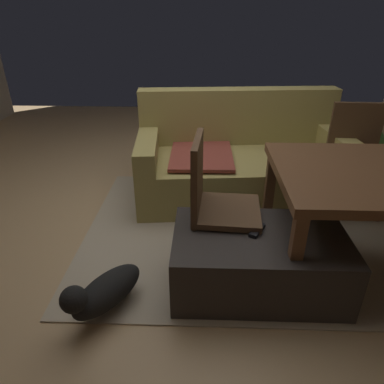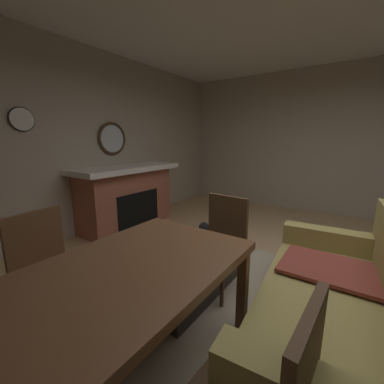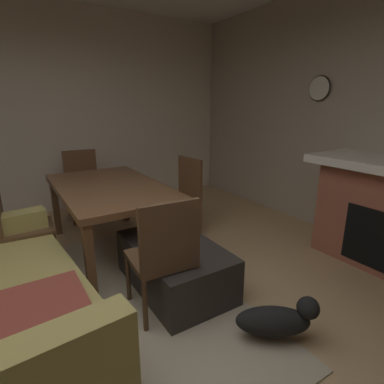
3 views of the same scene
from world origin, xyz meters
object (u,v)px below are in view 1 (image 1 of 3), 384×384
Objects in this scene: dining_chair_north at (355,152)px; dining_chair_west at (213,198)px; small_dog at (103,292)px; couch at (240,162)px; potted_plant at (362,146)px; tv_remote at (257,230)px; ottoman_coffee_table at (258,261)px.

dining_chair_north is 1.00× the size of dining_chair_west.
dining_chair_west reaches higher than small_dog.
couch reaches higher than potted_plant.
tv_remote is 0.17× the size of dining_chair_north.
couch reaches higher than ottoman_coffee_table.
couch reaches higher than dining_chair_west.
dining_chair_west is at bearing -104.54° from couch.
dining_chair_west is (-0.27, 0.20, 0.11)m from tv_remote.
tv_remote reaches higher than small_dog.
couch is 3.43× the size of potted_plant.
potted_plant is at bearing 43.75° from dining_chair_west.
small_dog is at bearing -163.54° from ottoman_coffee_table.
ottoman_coffee_table is at bearing -89.82° from couch.
dining_chair_west reaches higher than potted_plant.
dining_chair_north reaches higher than small_dog.
dining_chair_west is 1.77× the size of small_dog.
ottoman_coffee_table is at bearing -126.72° from potted_plant.
dining_chair_north is at bearing 76.32° from tv_remote.
dining_chair_west is (-1.25, -0.88, 0.00)m from dining_chair_north.
dining_chair_north is 1.53m from dining_chair_west.
couch is 2.17× the size of dining_chair_north.
tv_remote is at bearing 122.31° from ottoman_coffee_table.
dining_chair_north is at bearing -118.81° from potted_plant.
dining_chair_north reaches higher than tv_remote.
small_dog is at bearing -132.81° from tv_remote.
couch is 3.85× the size of small_dog.
potted_plant is (1.34, 0.45, 0.01)m from couch.
tv_remote is 0.36m from dining_chair_west.
dining_chair_west is at bearing 141.09° from ottoman_coffee_table.
ottoman_coffee_table reaches higher than small_dog.
tv_remote is (-0.02, -1.31, 0.09)m from couch.
ottoman_coffee_table is 1.16× the size of dining_chair_north.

